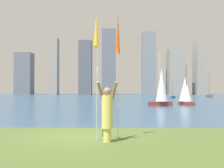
% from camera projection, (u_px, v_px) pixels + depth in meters
% --- Properties ---
extents(ground, '(120.00, 138.00, 0.12)m').
position_uv_depth(ground, '(110.00, 98.00, 60.77)').
color(ground, '#475B28').
extents(person, '(0.73, 0.54, 2.00)m').
position_uv_depth(person, '(107.00, 112.00, 8.65)').
color(person, '#D8CC66').
rests_on(person, ground).
extents(kite_flag_left, '(0.16, 0.77, 4.16)m').
position_uv_depth(kite_flag_left, '(96.00, 35.00, 8.51)').
color(kite_flag_left, '#B2B2B7').
rests_on(kite_flag_left, ground).
extents(kite_flag_right, '(0.16, 0.81, 4.56)m').
position_uv_depth(kite_flag_right, '(118.00, 35.00, 9.34)').
color(kite_flag_right, '#B2B2B7').
rests_on(kite_flag_right, ground).
extents(bag, '(0.26, 0.19, 0.26)m').
position_uv_depth(bag, '(106.00, 133.00, 9.71)').
color(bag, '#4C4742').
rests_on(bag, ground).
extents(sailboat_1, '(1.46, 1.60, 3.61)m').
position_uv_depth(sailboat_1, '(172.00, 97.00, 55.16)').
color(sailboat_1, '#2D6084').
rests_on(sailboat_1, ground).
extents(sailboat_3, '(1.61, 3.05, 4.64)m').
position_uv_depth(sailboat_3, '(186.00, 91.00, 30.27)').
color(sailboat_3, maroon).
rests_on(sailboat_3, ground).
extents(sailboat_4, '(2.67, 1.48, 5.88)m').
position_uv_depth(sailboat_4, '(161.00, 87.00, 28.53)').
color(sailboat_4, maroon).
rests_on(sailboat_4, ground).
extents(sailboat_5, '(0.83, 2.72, 6.00)m').
position_uv_depth(sailboat_5, '(209.00, 96.00, 62.90)').
color(sailboat_5, brown).
rests_on(sailboat_5, ground).
extents(skyline_tower_0, '(6.39, 5.52, 16.47)m').
position_uv_depth(skyline_tower_0, '(24.00, 74.00, 103.78)').
color(skyline_tower_0, slate).
rests_on(skyline_tower_0, ground).
extents(skyline_tower_1, '(3.07, 4.31, 21.98)m').
position_uv_depth(skyline_tower_1, '(54.00, 66.00, 102.47)').
color(skyline_tower_1, gray).
rests_on(skyline_tower_1, ground).
extents(skyline_tower_2, '(5.03, 4.10, 20.98)m').
position_uv_depth(skyline_tower_2, '(85.00, 68.00, 101.84)').
color(skyline_tower_2, '#565B66').
rests_on(skyline_tower_2, ground).
extents(skyline_tower_3, '(5.46, 4.84, 25.57)m').
position_uv_depth(skyline_tower_3, '(109.00, 62.00, 103.30)').
color(skyline_tower_3, slate).
rests_on(skyline_tower_3, ground).
extents(skyline_tower_4, '(5.01, 5.76, 23.43)m').
position_uv_depth(skyline_tower_4, '(149.00, 64.00, 99.23)').
color(skyline_tower_4, gray).
rests_on(skyline_tower_4, ground).
extents(skyline_tower_5, '(6.13, 7.61, 17.10)m').
position_uv_depth(skyline_tower_5, '(176.00, 72.00, 100.09)').
color(skyline_tower_5, gray).
rests_on(skyline_tower_5, ground).
extents(skyline_tower_6, '(3.68, 6.66, 22.81)m').
position_uv_depth(skyline_tower_6, '(199.00, 65.00, 101.65)').
color(skyline_tower_6, gray).
rests_on(skyline_tower_6, ground).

